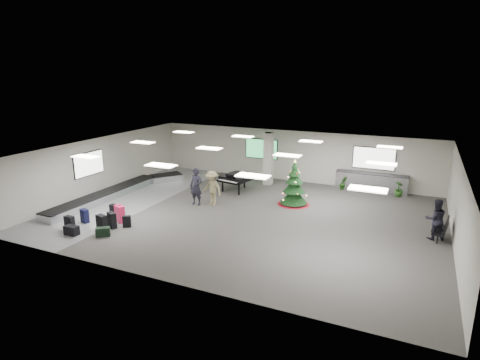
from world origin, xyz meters
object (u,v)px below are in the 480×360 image
at_px(pink_suitcase, 120,214).
at_px(potted_plant_left, 343,183).
at_px(traveler_b, 212,188).
at_px(potted_plant_right, 399,189).
at_px(baggage_carousel, 119,191).
at_px(grand_piano, 237,178).
at_px(christmas_tree, 294,189).
at_px(traveler_a, 196,187).
at_px(traveler_bench, 436,219).
at_px(service_counter, 371,182).
at_px(bench, 443,228).

height_order(pink_suitcase, potted_plant_left, pink_suitcase).
xyz_separation_m(traveler_b, potted_plant_right, (8.76, 5.63, -0.52)).
distance_m(baggage_carousel, grand_piano, 6.76).
xyz_separation_m(christmas_tree, traveler_a, (-4.61, -2.18, 0.15)).
bearing_deg(baggage_carousel, traveler_b, 7.20).
relative_size(christmas_tree, potted_plant_right, 3.04).
relative_size(traveler_a, potted_plant_right, 2.46).
distance_m(traveler_bench, potted_plant_left, 7.48).
xyz_separation_m(service_counter, potted_plant_left, (-1.54, -0.37, -0.16)).
relative_size(baggage_carousel, potted_plant_left, 12.57).
relative_size(bench, traveler_b, 0.80).
relative_size(grand_piano, traveler_b, 1.19).
bearing_deg(bench, christmas_tree, 173.68).
bearing_deg(potted_plant_right, christmas_tree, -142.66).
relative_size(pink_suitcase, grand_piano, 0.37).
height_order(pink_suitcase, grand_piano, grand_piano).
xyz_separation_m(pink_suitcase, grand_piano, (2.83, 6.81, 0.39)).
bearing_deg(bench, traveler_bench, -157.55).
bearing_deg(potted_plant_left, bench, -47.52).
bearing_deg(traveler_b, traveler_bench, 11.54).
relative_size(baggage_carousel, traveler_a, 4.94).
height_order(traveler_a, traveler_bench, traveler_a).
bearing_deg(traveler_b, bench, 11.96).
bearing_deg(traveler_b, pink_suitcase, -112.93).
bearing_deg(traveler_a, service_counter, 40.45).
bearing_deg(service_counter, pink_suitcase, -134.95).
height_order(bench, potted_plant_right, bench).
relative_size(traveler_b, potted_plant_right, 2.30).
bearing_deg(pink_suitcase, service_counter, 67.00).
height_order(pink_suitcase, traveler_a, traveler_a).
xyz_separation_m(baggage_carousel, grand_piano, (5.71, 3.57, 0.57)).
distance_m(bench, potted_plant_right, 5.95).
relative_size(christmas_tree, traveler_b, 1.32).
xyz_separation_m(pink_suitcase, traveler_bench, (13.24, 3.92, 0.48)).
distance_m(christmas_tree, bench, 7.22).
distance_m(service_counter, traveler_a, 10.21).
xyz_separation_m(service_counter, pink_suitcase, (-9.96, -9.97, -0.15)).
height_order(christmas_tree, potted_plant_left, christmas_tree).
distance_m(baggage_carousel, potted_plant_left, 12.97).
bearing_deg(service_counter, christmas_tree, -129.18).
xyz_separation_m(traveler_bench, potted_plant_left, (-4.83, 5.69, -0.49)).
distance_m(traveler_a, potted_plant_right, 11.25).
xyz_separation_m(grand_piano, potted_plant_left, (5.58, 2.80, -0.40)).
bearing_deg(christmas_tree, pink_suitcase, -138.47).
bearing_deg(potted_plant_left, baggage_carousel, -150.60).
bearing_deg(bench, potted_plant_left, 140.85).
bearing_deg(service_counter, potted_plant_right, -14.42).
height_order(christmas_tree, bench, christmas_tree).
bearing_deg(service_counter, bench, -58.98).
xyz_separation_m(christmas_tree, traveler_b, (-3.84, -1.87, 0.09)).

